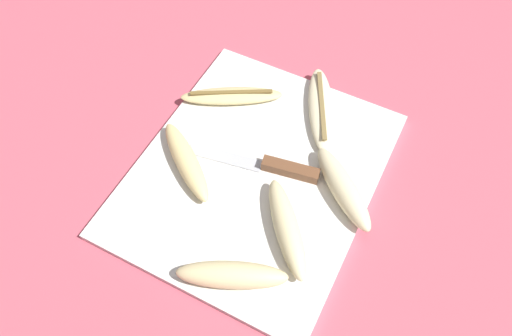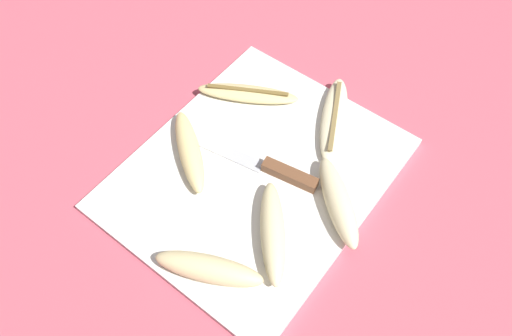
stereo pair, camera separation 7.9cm
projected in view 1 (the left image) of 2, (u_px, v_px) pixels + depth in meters
The scene contains 9 objects.
ground_plane at pixel (256, 175), 0.81m from camera, with size 4.00×4.00×0.00m, color #C65160.
cutting_board at pixel (256, 173), 0.80m from camera, with size 0.44×0.36×0.01m.
knife at pixel (277, 167), 0.80m from camera, with size 0.06×0.22×0.02m.
banana_pale_long at pixel (321, 109), 0.86m from camera, with size 0.19×0.12×0.02m.
banana_spotted_left at pixel (232, 96), 0.87m from camera, with size 0.12×0.18×0.02m.
banana_golden_short at pixel (186, 161), 0.79m from camera, with size 0.13×0.15×0.03m.
banana_cream_curved at pixel (343, 188), 0.76m from camera, with size 0.13×0.15×0.03m.
banana_soft_right at pixel (287, 228), 0.73m from camera, with size 0.15×0.13×0.03m.
banana_ripe_center at pixel (232, 275), 0.69m from camera, with size 0.10×0.16×0.03m.
Camera 1 is at (-0.38, -0.20, 0.69)m, focal length 35.00 mm.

